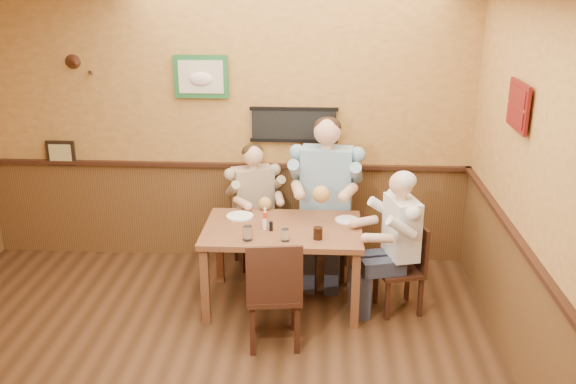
# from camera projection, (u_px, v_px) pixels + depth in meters

# --- Properties ---
(room) EXTENTS (5.02, 5.03, 2.81)m
(room) POSITION_uv_depth(u_px,v_px,m) (189.00, 169.00, 4.17)
(room) COLOR #331D0F
(room) RESTS_ON ground
(dining_table) EXTENTS (1.40, 0.90, 0.75)m
(dining_table) POSITION_uv_depth(u_px,v_px,m) (283.00, 237.00, 5.72)
(dining_table) COLOR brown
(dining_table) RESTS_ON ground
(chair_back_left) EXTENTS (0.49, 0.49, 0.81)m
(chair_back_left) POSITION_uv_depth(u_px,v_px,m) (254.00, 228.00, 6.57)
(chair_back_left) COLOR #391D12
(chair_back_left) RESTS_ON ground
(chair_back_right) EXTENTS (0.51, 0.51, 1.01)m
(chair_back_right) POSITION_uv_depth(u_px,v_px,m) (326.00, 226.00, 6.36)
(chair_back_right) COLOR #391D12
(chair_back_right) RESTS_ON ground
(chair_right_end) EXTENTS (0.46, 0.46, 0.82)m
(chair_right_end) POSITION_uv_depth(u_px,v_px,m) (399.00, 268.00, 5.68)
(chair_right_end) COLOR #391D12
(chair_right_end) RESTS_ON ground
(chair_near_side) EXTENTS (0.49, 0.49, 0.95)m
(chair_near_side) POSITION_uv_depth(u_px,v_px,m) (273.00, 290.00, 5.15)
(chair_near_side) COLOR #391D12
(chair_near_side) RESTS_ON ground
(diner_tan_shirt) EXTENTS (0.70, 0.70, 1.16)m
(diner_tan_shirt) POSITION_uv_depth(u_px,v_px,m) (253.00, 212.00, 6.51)
(diner_tan_shirt) COLOR tan
(diner_tan_shirt) RESTS_ON ground
(diner_blue_polo) EXTENTS (0.73, 0.73, 1.44)m
(diner_blue_polo) POSITION_uv_depth(u_px,v_px,m) (326.00, 206.00, 6.29)
(diner_blue_polo) COLOR #7A9DB8
(diner_blue_polo) RESTS_ON ground
(diner_white_elder) EXTENTS (0.66, 0.66, 1.17)m
(diner_white_elder) POSITION_uv_depth(u_px,v_px,m) (400.00, 250.00, 5.62)
(diner_white_elder) COLOR silver
(diner_white_elder) RESTS_ON ground
(water_glass_left) EXTENTS (0.09, 0.09, 0.12)m
(water_glass_left) POSITION_uv_depth(u_px,v_px,m) (248.00, 233.00, 5.40)
(water_glass_left) COLOR silver
(water_glass_left) RESTS_ON dining_table
(water_glass_mid) EXTENTS (0.08, 0.08, 0.10)m
(water_glass_mid) POSITION_uv_depth(u_px,v_px,m) (285.00, 235.00, 5.39)
(water_glass_mid) COLOR white
(water_glass_mid) RESTS_ON dining_table
(cola_tumbler) EXTENTS (0.08, 0.08, 0.10)m
(cola_tumbler) POSITION_uv_depth(u_px,v_px,m) (318.00, 233.00, 5.42)
(cola_tumbler) COLOR black
(cola_tumbler) RESTS_ON dining_table
(hot_sauce_bottle) EXTENTS (0.04, 0.04, 0.17)m
(hot_sauce_bottle) POSITION_uv_depth(u_px,v_px,m) (265.00, 219.00, 5.63)
(hot_sauce_bottle) COLOR red
(hot_sauce_bottle) RESTS_ON dining_table
(salt_shaker) EXTENTS (0.04, 0.04, 0.10)m
(salt_shaker) POSITION_uv_depth(u_px,v_px,m) (265.00, 224.00, 5.63)
(salt_shaker) COLOR white
(salt_shaker) RESTS_ON dining_table
(pepper_shaker) EXTENTS (0.04, 0.04, 0.08)m
(pepper_shaker) POSITION_uv_depth(u_px,v_px,m) (271.00, 226.00, 5.60)
(pepper_shaker) COLOR black
(pepper_shaker) RESTS_ON dining_table
(plate_far_left) EXTENTS (0.31, 0.31, 0.02)m
(plate_far_left) POSITION_uv_depth(u_px,v_px,m) (240.00, 216.00, 5.92)
(plate_far_left) COLOR white
(plate_far_left) RESTS_ON dining_table
(plate_far_right) EXTENTS (0.25, 0.25, 0.01)m
(plate_far_right) POSITION_uv_depth(u_px,v_px,m) (347.00, 220.00, 5.83)
(plate_far_right) COLOR white
(plate_far_right) RESTS_ON dining_table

